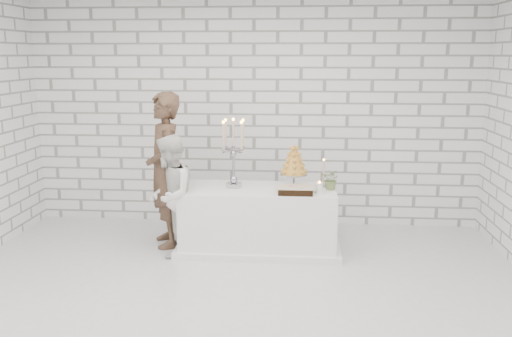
# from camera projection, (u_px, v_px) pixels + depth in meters

# --- Properties ---
(ground) EXTENTS (6.00, 5.00, 0.01)m
(ground) POSITION_uv_depth(u_px,v_px,m) (232.00, 300.00, 5.21)
(ground) COLOR silver
(ground) RESTS_ON ground
(wall_back) EXTENTS (6.00, 0.01, 3.00)m
(wall_back) POSITION_uv_depth(u_px,v_px,m) (254.00, 114.00, 7.34)
(wall_back) COLOR white
(wall_back) RESTS_ON ground
(wall_front) EXTENTS (6.00, 0.01, 3.00)m
(wall_front) POSITION_uv_depth(u_px,v_px,m) (160.00, 234.00, 2.46)
(wall_front) COLOR white
(wall_front) RESTS_ON ground
(cake_table) EXTENTS (1.80, 0.80, 0.75)m
(cake_table) POSITION_uv_depth(u_px,v_px,m) (259.00, 219.00, 6.50)
(cake_table) COLOR white
(cake_table) RESTS_ON ground
(groom) EXTENTS (0.67, 0.80, 1.86)m
(groom) POSITION_uv_depth(u_px,v_px,m) (165.00, 170.00, 6.55)
(groom) COLOR #3B2920
(groom) RESTS_ON ground
(bride) EXTENTS (0.58, 0.72, 1.40)m
(bride) POSITION_uv_depth(u_px,v_px,m) (170.00, 196.00, 6.27)
(bride) COLOR white
(bride) RESTS_ON ground
(candelabra) EXTENTS (0.34, 0.34, 0.82)m
(candelabra) POSITION_uv_depth(u_px,v_px,m) (234.00, 153.00, 6.39)
(candelabra) COLOR #A6A6B1
(candelabra) RESTS_ON cake_table
(croquembouche) EXTENTS (0.35, 0.35, 0.52)m
(croquembouche) POSITION_uv_depth(u_px,v_px,m) (294.00, 165.00, 6.43)
(croquembouche) COLOR #AC7325
(croquembouche) RESTS_ON cake_table
(chocolate_cake) EXTENTS (0.39, 0.28, 0.08)m
(chocolate_cake) POSITION_uv_depth(u_px,v_px,m) (296.00, 190.00, 6.18)
(chocolate_cake) COLOR black
(chocolate_cake) RESTS_ON cake_table
(pillar_candle) EXTENTS (0.09, 0.09, 0.12)m
(pillar_candle) POSITION_uv_depth(u_px,v_px,m) (319.00, 188.00, 6.18)
(pillar_candle) COLOR white
(pillar_candle) RESTS_ON cake_table
(extra_taper) EXTENTS (0.07, 0.07, 0.32)m
(extra_taper) POSITION_uv_depth(u_px,v_px,m) (324.00, 174.00, 6.45)
(extra_taper) COLOR beige
(extra_taper) RESTS_ON cake_table
(flowers) EXTENTS (0.28, 0.27, 0.25)m
(flowers) POSITION_uv_depth(u_px,v_px,m) (332.00, 179.00, 6.34)
(flowers) COLOR #406738
(flowers) RESTS_ON cake_table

